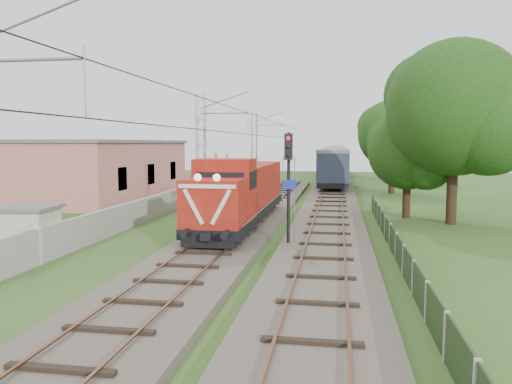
% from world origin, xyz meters
% --- Properties ---
extents(ground, '(140.00, 140.00, 0.00)m').
position_xyz_m(ground, '(0.00, 0.00, 0.00)').
color(ground, '#2F5821').
rests_on(ground, ground).
extents(track_main, '(4.20, 70.00, 0.45)m').
position_xyz_m(track_main, '(0.00, 7.00, 0.18)').
color(track_main, '#6B6054').
rests_on(track_main, ground).
extents(track_side, '(4.20, 80.00, 0.45)m').
position_xyz_m(track_side, '(5.00, 20.00, 0.18)').
color(track_side, '#6B6054').
rests_on(track_side, ground).
extents(catenary, '(3.31, 70.00, 8.00)m').
position_xyz_m(catenary, '(-2.95, 12.00, 4.05)').
color(catenary, gray).
rests_on(catenary, ground).
extents(boundary_wall, '(0.25, 40.00, 1.50)m').
position_xyz_m(boundary_wall, '(-6.50, 12.00, 0.75)').
color(boundary_wall, '#9E9E99').
rests_on(boundary_wall, ground).
extents(station_building, '(8.40, 20.40, 5.22)m').
position_xyz_m(station_building, '(-15.00, 24.00, 2.63)').
color(station_building, '#BA6B64').
rests_on(station_building, ground).
extents(fence, '(0.12, 32.00, 1.20)m').
position_xyz_m(fence, '(8.00, 3.00, 0.60)').
color(fence, black).
rests_on(fence, ground).
extents(locomotive, '(2.80, 15.99, 4.06)m').
position_xyz_m(locomotive, '(0.00, 10.03, 2.12)').
color(locomotive, black).
rests_on(locomotive, ground).
extents(coach_rake, '(3.17, 118.34, 3.66)m').
position_xyz_m(coach_rake, '(5.00, 88.16, 2.61)').
color(coach_rake, black).
rests_on(coach_rake, ground).
extents(signal_post, '(0.60, 0.47, 5.44)m').
position_xyz_m(signal_post, '(3.27, 4.48, 3.74)').
color(signal_post, black).
rests_on(signal_post, ground).
extents(relay_hut, '(2.39, 2.39, 2.30)m').
position_xyz_m(relay_hut, '(-7.40, 0.68, 1.16)').
color(relay_hut, beige).
rests_on(relay_hut, ground).
extents(tree_a, '(5.50, 5.24, 7.13)m').
position_xyz_m(tree_a, '(10.09, 15.66, 4.44)').
color(tree_a, '#3C2618').
rests_on(tree_a, ground).
extents(tree_b, '(8.61, 8.20, 11.16)m').
position_xyz_m(tree_b, '(12.51, 13.47, 6.96)').
color(tree_b, '#3C2618').
rests_on(tree_b, ground).
extents(tree_c, '(7.10, 6.77, 9.21)m').
position_xyz_m(tree_c, '(10.82, 32.21, 5.74)').
color(tree_c, '#3C2618').
rests_on(tree_c, ground).
extents(tree_d, '(7.34, 6.99, 9.51)m').
position_xyz_m(tree_d, '(14.00, 46.51, 5.93)').
color(tree_d, '#3C2618').
rests_on(tree_d, ground).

